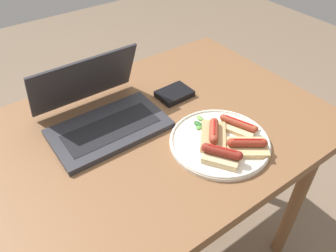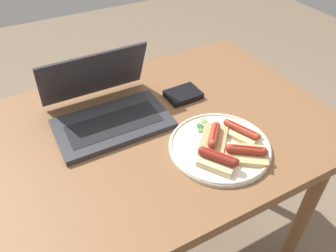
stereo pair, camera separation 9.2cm
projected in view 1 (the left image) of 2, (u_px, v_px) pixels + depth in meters
name	position (u px, v px, depth m)	size (l,w,h in m)	color
desk	(145.00, 154.00, 1.05)	(1.17, 0.76, 0.78)	brown
laptop	(102.00, 114.00, 1.00)	(0.35, 0.29, 0.20)	#2D2D33
plate	(220.00, 142.00, 0.95)	(0.29, 0.29, 0.02)	silver
sausage_toast_left	(213.00, 134.00, 0.94)	(0.13, 0.14, 0.05)	tan
sausage_toast_middle	(247.00, 146.00, 0.91)	(0.14, 0.13, 0.04)	tan
sausage_toast_right	(222.00, 155.00, 0.88)	(0.11, 0.12, 0.05)	#D6B784
sausage_toast_extra	(238.00, 126.00, 0.98)	(0.10, 0.12, 0.04)	#D6B784
salad_pile	(202.00, 122.00, 1.00)	(0.07, 0.07, 0.01)	#2D662D
external_drive	(174.00, 94.00, 1.13)	(0.12, 0.09, 0.02)	black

